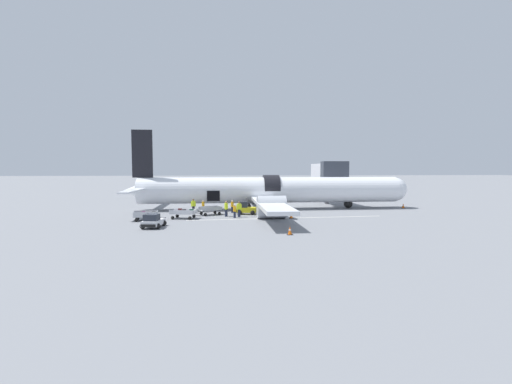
{
  "coord_description": "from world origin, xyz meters",
  "views": [
    {
      "loc": [
        -5.33,
        -41.56,
        5.68
      ],
      "look_at": [
        -0.75,
        4.3,
        2.55
      ],
      "focal_mm": 24.0,
      "sensor_mm": 36.0,
      "label": 1
    }
  ],
  "objects_px": {
    "baggage_cart_empty": "(146,216)",
    "ground_crew_loader_b": "(203,206)",
    "ground_crew_helper": "(239,209)",
    "baggage_cart_queued": "(184,214)",
    "baggage_cart_loading": "(211,211)",
    "baggage_tug_lead": "(246,209)",
    "airplane": "(267,191)",
    "ground_crew_driver": "(232,206)",
    "ground_crew_supervisor": "(235,211)",
    "ground_crew_loader_a": "(193,206)",
    "ground_crew_marshal": "(226,208)",
    "baggage_tug_mid": "(153,221)"
  },
  "relations": [
    {
      "from": "ground_crew_loader_a",
      "to": "ground_crew_driver",
      "type": "distance_m",
      "value": 4.99
    },
    {
      "from": "ground_crew_supervisor",
      "to": "ground_crew_loader_a",
      "type": "bearing_deg",
      "value": 136.58
    },
    {
      "from": "baggage_cart_empty",
      "to": "ground_crew_loader_b",
      "type": "bearing_deg",
      "value": 49.88
    },
    {
      "from": "baggage_cart_loading",
      "to": "ground_crew_supervisor",
      "type": "relative_size",
      "value": 2.26
    },
    {
      "from": "baggage_tug_lead",
      "to": "baggage_tug_mid",
      "type": "relative_size",
      "value": 0.87
    },
    {
      "from": "baggage_tug_mid",
      "to": "ground_crew_supervisor",
      "type": "relative_size",
      "value": 1.98
    },
    {
      "from": "baggage_cart_empty",
      "to": "ground_crew_marshal",
      "type": "distance_m",
      "value": 9.08
    },
    {
      "from": "ground_crew_loader_b",
      "to": "ground_crew_supervisor",
      "type": "height_order",
      "value": "ground_crew_supervisor"
    },
    {
      "from": "baggage_tug_lead",
      "to": "baggage_tug_mid",
      "type": "xyz_separation_m",
      "value": [
        -9.62,
        -8.92,
        -0.05
      ]
    },
    {
      "from": "baggage_tug_mid",
      "to": "ground_crew_driver",
      "type": "relative_size",
      "value": 1.91
    },
    {
      "from": "baggage_cart_empty",
      "to": "ground_crew_supervisor",
      "type": "relative_size",
      "value": 2.27
    },
    {
      "from": "baggage_cart_queued",
      "to": "baggage_cart_loading",
      "type": "bearing_deg",
      "value": 43.75
    },
    {
      "from": "ground_crew_loader_a",
      "to": "ground_crew_loader_b",
      "type": "height_order",
      "value": "ground_crew_loader_a"
    },
    {
      "from": "baggage_tug_mid",
      "to": "ground_crew_loader_b",
      "type": "xyz_separation_m",
      "value": [
        4.18,
        11.55,
        0.22
      ]
    },
    {
      "from": "ground_crew_loader_b",
      "to": "ground_crew_driver",
      "type": "height_order",
      "value": "ground_crew_driver"
    },
    {
      "from": "airplane",
      "to": "baggage_tug_lead",
      "type": "xyz_separation_m",
      "value": [
        -3.37,
        -5.16,
        -1.93
      ]
    },
    {
      "from": "baggage_cart_empty",
      "to": "baggage_cart_loading",
      "type": "bearing_deg",
      "value": 29.87
    },
    {
      "from": "airplane",
      "to": "ground_crew_helper",
      "type": "relative_size",
      "value": 21.84
    },
    {
      "from": "baggage_tug_lead",
      "to": "ground_crew_helper",
      "type": "distance_m",
      "value": 2.55
    },
    {
      "from": "airplane",
      "to": "ground_crew_helper",
      "type": "bearing_deg",
      "value": -119.94
    },
    {
      "from": "baggage_cart_queued",
      "to": "ground_crew_driver",
      "type": "distance_m",
      "value": 7.4
    },
    {
      "from": "airplane",
      "to": "baggage_tug_mid",
      "type": "relative_size",
      "value": 13.11
    },
    {
      "from": "baggage_cart_loading",
      "to": "ground_crew_loader_a",
      "type": "height_order",
      "value": "ground_crew_loader_a"
    },
    {
      "from": "baggage_cart_empty",
      "to": "airplane",
      "type": "bearing_deg",
      "value": 32.82
    },
    {
      "from": "baggage_tug_mid",
      "to": "ground_crew_supervisor",
      "type": "bearing_deg",
      "value": 35.88
    },
    {
      "from": "baggage_tug_mid",
      "to": "baggage_cart_loading",
      "type": "relative_size",
      "value": 0.88
    },
    {
      "from": "airplane",
      "to": "ground_crew_loader_a",
      "type": "bearing_deg",
      "value": -161.32
    },
    {
      "from": "ground_crew_loader_a",
      "to": "baggage_cart_empty",
      "type": "bearing_deg",
      "value": -127.31
    },
    {
      "from": "baggage_cart_loading",
      "to": "ground_crew_helper",
      "type": "relative_size",
      "value": 1.9
    },
    {
      "from": "baggage_cart_empty",
      "to": "ground_crew_driver",
      "type": "relative_size",
      "value": 2.19
    },
    {
      "from": "baggage_cart_loading",
      "to": "ground_crew_loader_a",
      "type": "bearing_deg",
      "value": 138.23
    },
    {
      "from": "baggage_tug_mid",
      "to": "baggage_cart_queued",
      "type": "bearing_deg",
      "value": 68.2
    },
    {
      "from": "baggage_cart_empty",
      "to": "ground_crew_supervisor",
      "type": "height_order",
      "value": "ground_crew_supervisor"
    },
    {
      "from": "baggage_tug_mid",
      "to": "ground_crew_helper",
      "type": "xyz_separation_m",
      "value": [
        8.66,
        6.58,
        0.37
      ]
    },
    {
      "from": "airplane",
      "to": "ground_crew_loader_a",
      "type": "distance_m",
      "value": 10.68
    },
    {
      "from": "baggage_cart_empty",
      "to": "ground_crew_driver",
      "type": "bearing_deg",
      "value": 31.53
    },
    {
      "from": "baggage_cart_loading",
      "to": "ground_crew_helper",
      "type": "height_order",
      "value": "ground_crew_helper"
    },
    {
      "from": "baggage_tug_lead",
      "to": "airplane",
      "type": "bearing_deg",
      "value": 56.91
    },
    {
      "from": "ground_crew_helper",
      "to": "baggage_cart_empty",
      "type": "bearing_deg",
      "value": -169.5
    },
    {
      "from": "ground_crew_loader_b",
      "to": "ground_crew_driver",
      "type": "distance_m",
      "value": 3.92
    },
    {
      "from": "ground_crew_driver",
      "to": "ground_crew_supervisor",
      "type": "distance_m",
      "value": 4.69
    },
    {
      "from": "ground_crew_supervisor",
      "to": "ground_crew_helper",
      "type": "distance_m",
      "value": 0.92
    },
    {
      "from": "baggage_tug_mid",
      "to": "ground_crew_loader_b",
      "type": "relative_size",
      "value": 1.98
    },
    {
      "from": "baggage_cart_queued",
      "to": "ground_crew_marshal",
      "type": "distance_m",
      "value": 5.0
    },
    {
      "from": "airplane",
      "to": "baggage_tug_lead",
      "type": "height_order",
      "value": "airplane"
    },
    {
      "from": "baggage_cart_empty",
      "to": "ground_crew_driver",
      "type": "height_order",
      "value": "ground_crew_driver"
    },
    {
      "from": "ground_crew_supervisor",
      "to": "ground_crew_helper",
      "type": "relative_size",
      "value": 0.84
    },
    {
      "from": "ground_crew_loader_b",
      "to": "ground_crew_helper",
      "type": "xyz_separation_m",
      "value": [
        4.48,
        -4.97,
        0.15
      ]
    },
    {
      "from": "airplane",
      "to": "baggage_cart_queued",
      "type": "distance_m",
      "value": 13.66
    },
    {
      "from": "baggage_tug_lead",
      "to": "ground_crew_helper",
      "type": "relative_size",
      "value": 1.44
    }
  ]
}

